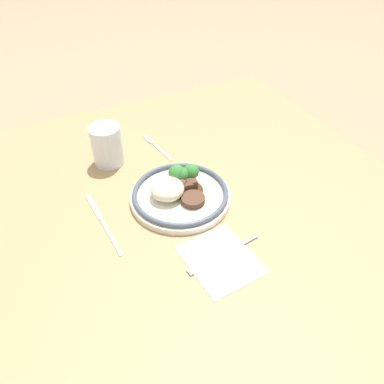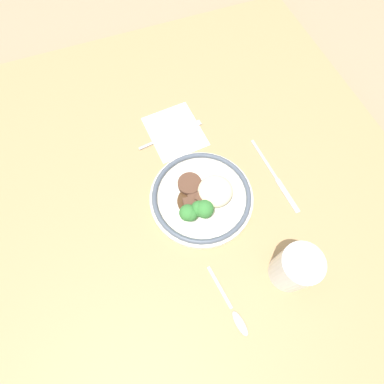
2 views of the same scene
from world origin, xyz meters
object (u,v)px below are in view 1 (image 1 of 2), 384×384
plate (179,191)px  spoon (152,143)px  knife (102,221)px  juice_glass (107,148)px  fork (218,257)px

plate → spoon: 0.27m
plate → spoon: plate is taller
plate → knife: size_ratio=1.11×
juice_glass → knife: size_ratio=0.50×
fork → knife: (0.22, 0.19, -0.00)m
juice_glass → fork: 0.45m
fork → knife: bearing=-56.4°
spoon → plate: bearing=165.5°
plate → fork: plate is taller
fork → knife: size_ratio=0.82×
spoon → fork: bearing=167.3°
fork → spoon: 0.48m
plate → fork: bearing=177.6°
plate → fork: 0.21m
juice_glass → spoon: bearing=-75.4°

